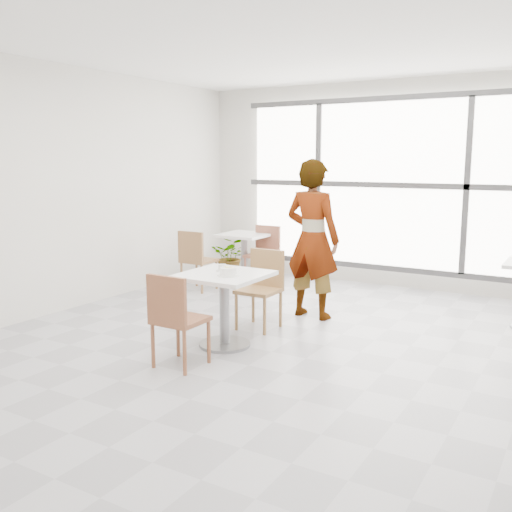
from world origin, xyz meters
The scene contains 15 objects.
floor centered at (0.00, 0.00, 0.00)m, with size 7.00×7.00×0.00m, color #9E9EA5.
ceiling centered at (0.00, 0.00, 3.00)m, with size 7.00×7.00×0.00m, color white.
wall_back centered at (0.00, 3.50, 1.50)m, with size 6.00×6.00×0.00m, color silver.
wall_left centered at (-3.00, 0.00, 1.50)m, with size 7.00×7.00×0.00m, color silver.
window centered at (0.00, 3.44, 1.50)m, with size 4.60×0.07×2.52m.
main_table centered at (-0.50, -0.08, 0.52)m, with size 0.80×0.80×0.75m.
chair_near centered at (-0.53, -0.83, 0.50)m, with size 0.42×0.42×0.87m.
chair_far centered at (-0.51, 0.69, 0.50)m, with size 0.42×0.42×0.87m.
oatmeal_bowl centered at (-0.40, -0.16, 0.79)m, with size 0.21×0.21×0.09m.
coffee_cup centered at (-0.58, 0.01, 0.78)m, with size 0.16×0.13×0.07m.
person centered at (-0.21, 1.35, 0.94)m, with size 0.68×0.45×1.87m, color black.
bg_table_left centered at (-1.95, 2.61, 0.49)m, with size 0.70×0.70×0.75m.
bg_chair_left_near centered at (-2.22, 1.73, 0.50)m, with size 0.42×0.42×0.87m.
bg_chair_left_far centered at (-1.66, 2.72, 0.50)m, with size 0.42×0.42×0.87m.
plant_left centered at (-2.37, 2.87, 0.32)m, with size 0.58×0.50×0.64m, color #4E8849.
Camera 1 is at (2.61, -4.66, 1.87)m, focal length 39.83 mm.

